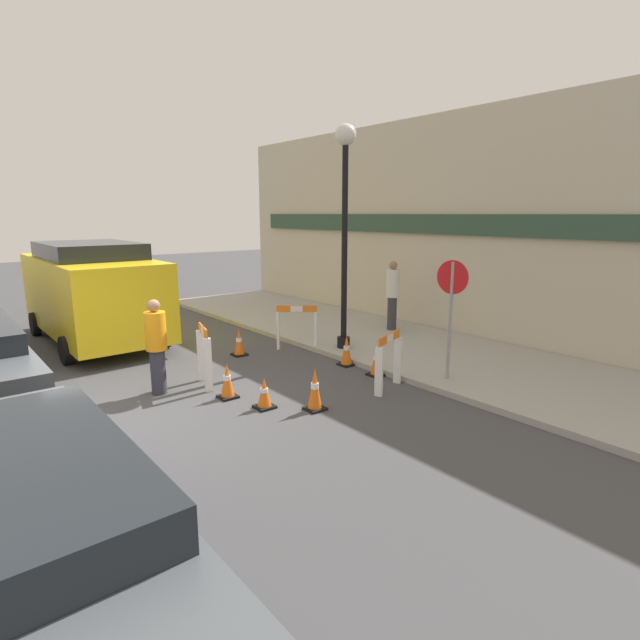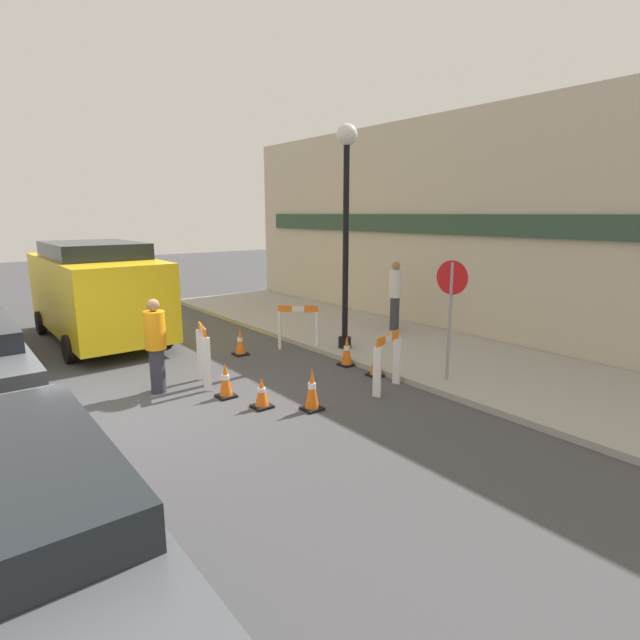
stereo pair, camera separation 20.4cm
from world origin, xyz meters
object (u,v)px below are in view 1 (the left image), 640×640
stop_sign (451,300)px  person_pedestrian (393,293)px  person_worker (156,344)px  work_van (92,288)px  streetlamp_post (345,207)px

stop_sign → person_pedestrian: (-3.36, 2.14, -0.49)m
person_worker → work_van: 4.53m
stop_sign → person_worker: stop_sign is taller
person_worker → person_pedestrian: (-0.49, 6.40, 0.18)m
person_worker → work_van: work_van is taller
person_worker → person_pedestrian: size_ratio=0.94×
person_worker → work_van: size_ratio=0.32×
streetlamp_post → work_van: (-4.56, -4.02, -1.89)m
streetlamp_post → person_pedestrian: size_ratio=2.70×
person_worker → person_pedestrian: 6.42m
streetlamp_post → person_pedestrian: bearing=104.1°
stop_sign → work_van: (-7.37, -4.04, -0.25)m
stop_sign → work_van: work_van is taller
person_worker → person_pedestrian: person_pedestrian is taller
streetlamp_post → person_worker: (-0.05, -4.24, -2.31)m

